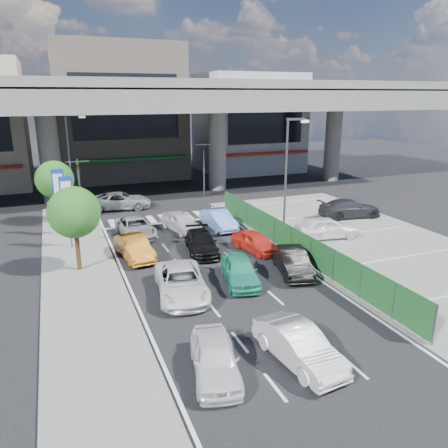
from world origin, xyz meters
name	(u,v)px	position (x,y,z in m)	size (l,w,h in m)	color
ground	(222,279)	(0.00, 0.00, 0.00)	(120.00, 120.00, 0.00)	black
parking_lot	(366,243)	(11.00, 2.00, 0.03)	(12.00, 28.00, 0.06)	slate
sidewalk_left	(80,270)	(-7.00, 4.00, 0.06)	(4.00, 30.00, 0.12)	slate
fence_run	(300,246)	(5.30, 1.00, 0.90)	(0.16, 22.00, 1.80)	#1B5023
expressway	(136,103)	(0.00, 22.00, 8.76)	(64.00, 14.00, 10.75)	#62625D
building_center	(119,113)	(0.00, 32.97, 7.49)	(14.00, 10.90, 15.00)	gray
building_east	(248,123)	(16.00, 31.97, 5.99)	(12.00, 10.90, 12.00)	gray
traffic_light_left	(79,177)	(-6.20, 12.00, 3.94)	(1.60, 1.24, 5.20)	#595B60
traffic_light_right	(204,156)	(5.50, 19.00, 3.94)	(1.60, 1.24, 5.20)	#595B60
street_lamp_right	(288,166)	(7.17, 6.00, 4.77)	(1.65, 0.22, 8.00)	#595B60
street_lamp_left	(71,154)	(-6.33, 18.00, 4.77)	(1.65, 0.22, 8.00)	#595B60
signboard_near	(67,202)	(-7.20, 7.99, 3.06)	(0.80, 0.14, 4.70)	#595B60
signboard_far	(59,193)	(-7.60, 10.99, 3.06)	(0.80, 0.14, 4.70)	#595B60
tree_near	(74,213)	(-7.00, 4.00, 3.39)	(2.80, 2.80, 4.80)	#382314
tree_far	(55,180)	(-7.80, 14.50, 3.39)	(2.80, 2.80, 4.80)	#382314
van_white_back_left	(215,358)	(-3.24, -7.58, 0.66)	(1.56, 3.88, 1.32)	silver
hatch_white_back_mid	(299,345)	(-0.13, -7.99, 0.69)	(1.46, 4.19, 1.38)	silver
sedan_white_mid_left	(181,282)	(-2.56, -1.03, 0.69)	(2.29, 4.97, 1.38)	white
taxi_teal_mid	(240,270)	(0.70, -0.71, 0.69)	(1.63, 4.05, 1.38)	teal
hatch_black_mid_right	(292,261)	(3.87, -0.58, 0.69)	(1.46, 4.19, 1.38)	black
taxi_orange_left	(135,247)	(-3.76, 4.91, 0.68)	(1.44, 4.13, 1.36)	#B86919
sedan_black_mid	(202,243)	(0.30, 4.36, 0.63)	(1.76, 4.33, 1.26)	black
taxi_orange_right	(255,242)	(3.52, 3.38, 0.62)	(1.46, 3.63, 1.24)	red
wagon_silver_front_left	(135,227)	(-2.91, 9.19, 0.63)	(2.10, 4.54, 1.26)	#A8ABB0
sedan_white_front_mid	(181,222)	(0.39, 9.19, 0.69)	(1.63, 4.05, 1.38)	silver
kei_truck_front_right	(218,219)	(3.10, 8.80, 0.69)	(1.46, 4.19, 1.38)	#5F7FCC
crossing_wagon_silver	(120,201)	(-2.74, 17.17, 0.72)	(2.40, 5.20, 1.45)	#97999E
parked_sedan_white	(327,228)	(9.11, 3.82, 0.80)	(1.74, 4.33, 1.48)	white
parked_sedan_dgrey	(350,208)	(13.85, 7.64, 0.78)	(2.02, 4.97, 1.44)	#27272B
traffic_cone	(274,234)	(5.60, 4.83, 0.44)	(0.39, 0.39, 0.76)	#D9510C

